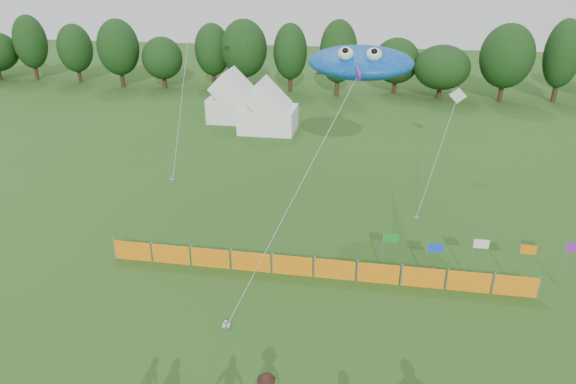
% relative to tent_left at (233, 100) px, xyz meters
% --- Properties ---
extents(treeline, '(104.57, 8.78, 8.36)m').
position_rel_tent_left_xyz_m(treeline, '(11.40, 11.95, 2.33)').
color(treeline, '#382314').
rests_on(treeline, ground).
extents(tent_left, '(4.17, 4.17, 3.68)m').
position_rel_tent_left_xyz_m(tent_left, '(0.00, 0.00, 0.00)').
color(tent_left, white).
rests_on(tent_left, ground).
extents(tent_right, '(4.84, 3.87, 3.41)m').
position_rel_tent_left_xyz_m(tent_right, '(3.94, -2.90, -0.13)').
color(tent_right, white).
rests_on(tent_right, ground).
extents(barrier_fence, '(19.90, 0.06, 1.00)m').
position_rel_tent_left_xyz_m(barrier_fence, '(10.65, -24.98, -1.36)').
color(barrier_fence, orange).
rests_on(barrier_fence, ground).
extents(flag_row, '(8.73, 0.61, 2.16)m').
position_rel_tent_left_xyz_m(flag_row, '(18.00, -23.96, -0.45)').
color(flag_row, gray).
rests_on(flag_row, ground).
extents(stingray_kite, '(8.02, 20.89, 9.59)m').
position_rel_tent_left_xyz_m(stingray_kite, '(12.05, -15.96, 6.63)').
color(stingray_kite, blue).
rests_on(stingray_kite, ground).
extents(small_kite_white, '(3.64, 9.96, 5.60)m').
position_rel_tent_left_xyz_m(small_kite_white, '(17.84, -11.15, 1.69)').
color(small_kite_white, white).
rests_on(small_kite_white, ground).
extents(small_kite_dark, '(0.75, 8.86, 14.36)m').
position_rel_tent_left_xyz_m(small_kite_dark, '(-0.28, -10.34, 5.69)').
color(small_kite_dark, black).
rests_on(small_kite_dark, ground).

